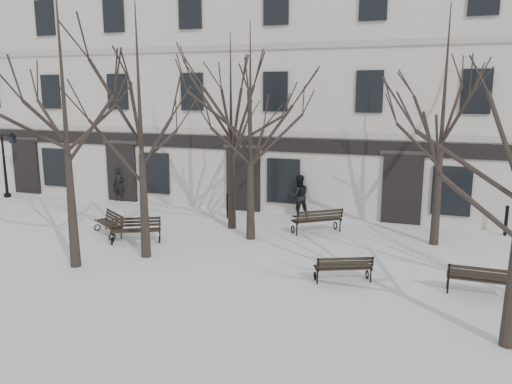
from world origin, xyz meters
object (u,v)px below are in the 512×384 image
at_px(tree_1, 139,102).
at_px(bench_2, 482,279).
at_px(bench_3, 110,223).
at_px(lamp_post, 8,160).
at_px(bench_1, 343,267).
at_px(bench_4, 317,220).
at_px(tree_0, 63,94).
at_px(bench_0, 136,229).

distance_m(tree_1, bench_2, 11.22).
xyz_separation_m(bench_3, lamp_post, (-9.05, 4.17, 1.50)).
relative_size(bench_1, bench_2, 0.96).
distance_m(bench_1, lamp_post, 19.39).
xyz_separation_m(bench_2, bench_4, (-5.47, 4.60, 0.05)).
bearing_deg(bench_4, tree_0, 7.05).
height_order(tree_0, bench_3, tree_0).
bearing_deg(bench_1, lamp_post, -42.32).
height_order(tree_1, bench_3, tree_1).
height_order(tree_0, bench_1, tree_0).
height_order(bench_1, bench_4, bench_4).
relative_size(bench_2, lamp_post, 0.52).
height_order(tree_1, bench_0, tree_1).
bearing_deg(bench_0, bench_1, -37.45).
bearing_deg(bench_3, bench_1, 22.29).
bearing_deg(bench_0, tree_0, -124.49).
xyz_separation_m(tree_1, lamp_post, (-11.75, 6.02, -3.12)).
distance_m(bench_0, bench_4, 6.86).
xyz_separation_m(tree_1, bench_1, (6.57, -0.12, -4.64)).
distance_m(tree_1, bench_1, 8.04).
relative_size(bench_0, bench_4, 0.95).
height_order(bench_2, lamp_post, lamp_post).
xyz_separation_m(bench_2, bench_3, (-12.94, 1.76, -0.02)).
height_order(bench_0, bench_3, bench_0).
height_order(bench_2, bench_4, bench_4).
height_order(bench_1, lamp_post, lamp_post).
bearing_deg(bench_4, bench_0, -7.96).
bearing_deg(tree_1, bench_0, 132.66).
bearing_deg(tree_0, bench_0, 82.51).
bearing_deg(bench_3, lamp_post, -170.41).
height_order(bench_3, bench_4, bench_4).
distance_m(tree_0, lamp_post, 13.11).
xyz_separation_m(tree_0, bench_1, (8.16, 1.43, -4.86)).
distance_m(tree_0, tree_1, 2.23).
distance_m(bench_4, lamp_post, 16.63).
xyz_separation_m(tree_0, tree_1, (1.59, 1.55, -0.23)).
bearing_deg(bench_2, bench_3, -7.12).
relative_size(bench_3, lamp_post, 0.51).
distance_m(tree_0, bench_2, 12.87).
distance_m(tree_0, bench_4, 10.10).
xyz_separation_m(bench_1, lamp_post, (-18.33, 6.14, 1.51)).
bearing_deg(bench_3, bench_0, 14.45).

